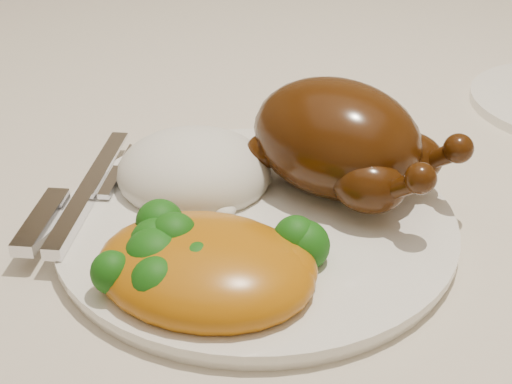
% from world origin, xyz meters
% --- Properties ---
extents(dining_table, '(1.60, 0.90, 0.76)m').
position_xyz_m(dining_table, '(0.00, 0.00, 0.67)').
color(dining_table, brown).
rests_on(dining_table, floor).
extents(tablecloth, '(1.73, 1.03, 0.18)m').
position_xyz_m(tablecloth, '(0.00, 0.00, 0.74)').
color(tablecloth, beige).
rests_on(tablecloth, dining_table).
extents(dinner_plate, '(0.28, 0.28, 0.01)m').
position_xyz_m(dinner_plate, '(0.08, -0.21, 0.77)').
color(dinner_plate, white).
rests_on(dinner_plate, tablecloth).
extents(roast_chicken, '(0.18, 0.14, 0.08)m').
position_xyz_m(roast_chicken, '(0.12, -0.15, 0.82)').
color(roast_chicken, '#3F2006').
rests_on(roast_chicken, dinner_plate).
extents(rice_mound, '(0.14, 0.13, 0.06)m').
position_xyz_m(rice_mound, '(0.02, -0.18, 0.79)').
color(rice_mound, white).
rests_on(rice_mound, dinner_plate).
extents(mac_and_cheese, '(0.14, 0.11, 0.05)m').
position_xyz_m(mac_and_cheese, '(0.07, -0.28, 0.79)').
color(mac_and_cheese, '#C86F0C').
rests_on(mac_and_cheese, dinner_plate).
extents(cutlery, '(0.05, 0.18, 0.01)m').
position_xyz_m(cutlery, '(-0.05, -0.24, 0.79)').
color(cutlery, silver).
rests_on(cutlery, dinner_plate).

